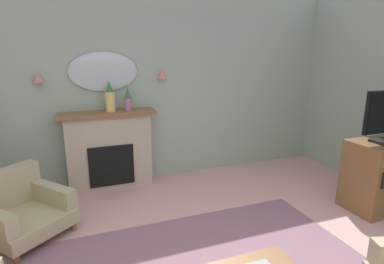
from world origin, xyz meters
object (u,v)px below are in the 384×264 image
Objects in this scene: fireplace at (110,151)px; wall_sconce_left at (38,77)px; mantel_vase_left at (128,99)px; armchair_by_coffee_table at (19,209)px; wall_mirror at (103,72)px; mantel_vase_right at (110,98)px; tv_cabinet at (380,176)px; wall_sconce_right at (162,74)px.

wall_sconce_left is at bearing 173.84° from fireplace.
mantel_vase_left is 0.29× the size of armchair_by_coffee_table.
armchair_by_coffee_table is at bearing -135.33° from wall_mirror.
mantel_vase_left is 0.52m from wall_mirror.
mantel_vase_left is at bearing 33.22° from armchair_by_coffee_table.
fireplace is 9.71× the size of wall_sconce_left.
wall_sconce_left is at bearing 76.50° from armchair_by_coffee_table.
wall_sconce_left reaches higher than mantel_vase_right.
mantel_vase_left reaches higher than fireplace.
tv_cabinet is (3.11, -1.87, -0.90)m from mantel_vase_right.
armchair_by_coffee_table is (-1.10, -1.09, -1.40)m from wall_mirror.
armchair_by_coffee_table is at bearing -139.32° from fireplace.
tv_cabinet is at bearing -26.46° from wall_sconce_left.
wall_sconce_right reaches higher than fireplace.
wall_sconce_right is (0.80, 0.12, 0.31)m from mantel_vase_right.
wall_sconce_right is 3.28m from tv_cabinet.
wall_sconce_right reaches higher than tv_cabinet.
wall_mirror is at bearing 106.39° from mantel_vase_right.
wall_sconce_left is (-0.85, 0.09, 1.09)m from fireplace.
wall_mirror is at bearing 90.00° from fireplace.
mantel_vase_right is at bearing 180.00° from mantel_vase_left.
fireplace is 1.38m from wall_sconce_left.
mantel_vase_right reaches higher than mantel_vase_left.
mantel_vase_right reaches higher than fireplace.
tv_cabinet is at bearing -31.11° from mantel_vase_right.
mantel_vase_left reaches higher than armchair_by_coffee_table.
mantel_vase_left is 1.20m from wall_sconce_left.
wall_sconce_left is at bearing 174.04° from mantel_vase_left.
wall_sconce_left is 1.70m from wall_sconce_right.
wall_mirror is (-0.05, 0.17, 0.36)m from mantel_vase_right.
fireplace is 1.42× the size of wall_mirror.
wall_sconce_right is (0.55, 0.12, 0.34)m from mantel_vase_left.
fireplace is 0.78m from mantel_vase_right.
fireplace is 0.81m from mantel_vase_left.
mantel_vase_left is 2.40× the size of wall_sconce_left.
armchair_by_coffee_table is at bearing -146.78° from mantel_vase_left.
wall_sconce_right reaches higher than mantel_vase_right.
mantel_vase_left is (0.30, -0.03, 0.75)m from fireplace.
mantel_vase_right reaches higher than tv_cabinet.
mantel_vase_right is 3.74m from tv_cabinet.
wall_sconce_right is 2.59m from armchair_by_coffee_table.
wall_sconce_left is 0.12× the size of armchair_by_coffee_table.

